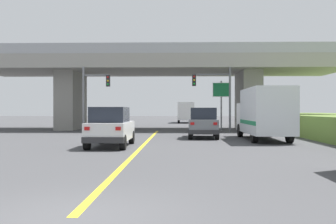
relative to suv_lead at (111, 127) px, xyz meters
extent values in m
plane|color=#424244|center=(1.58, 17.78, -1.01)|extent=(160.00, 160.00, 0.00)
cube|color=gray|center=(1.58, 17.78, 5.10)|extent=(34.37, 9.04, 1.22)
cube|color=gray|center=(-6.98, 17.78, 1.74)|extent=(1.77, 5.42, 5.51)
cube|color=gray|center=(10.15, 17.78, 1.74)|extent=(1.77, 5.42, 5.51)
cube|color=#9EA0A5|center=(1.58, 13.41, 6.16)|extent=(34.37, 0.20, 0.90)
cube|color=#9EA0A5|center=(1.58, 22.14, 6.16)|extent=(34.37, 0.20, 0.90)
cube|color=yellow|center=(1.58, 0.90, -1.01)|extent=(0.20, 27.62, 0.01)
cube|color=silver|center=(0.00, 0.11, -0.20)|extent=(1.90, 4.44, 0.90)
cube|color=#1E232D|center=(0.00, -0.22, 0.63)|extent=(1.67, 2.44, 0.76)
cube|color=#2D2D30|center=(0.00, -2.06, -0.51)|extent=(1.93, 0.20, 0.28)
cube|color=red|center=(-0.71, -2.13, 0.02)|extent=(0.24, 0.06, 0.16)
cube|color=red|center=(0.71, -2.13, 0.02)|extent=(0.24, 0.06, 0.16)
cylinder|color=black|center=(-0.85, 1.78, -0.65)|extent=(0.26, 0.72, 0.72)
cylinder|color=black|center=(0.85, 1.78, -0.65)|extent=(0.26, 0.72, 0.72)
cylinder|color=black|center=(-0.85, -1.56, -0.65)|extent=(0.26, 0.72, 0.72)
cylinder|color=black|center=(0.85, -1.56, -0.65)|extent=(0.26, 0.72, 0.72)
cube|color=slate|center=(5.13, 6.55, -0.20)|extent=(2.11, 4.56, 0.90)
cube|color=#1E232D|center=(5.11, 6.22, 0.63)|extent=(1.78, 2.54, 0.76)
cube|color=#2D2D30|center=(5.02, 4.37, -0.51)|extent=(1.92, 0.30, 0.28)
cube|color=red|center=(4.31, 4.34, 0.02)|extent=(0.24, 0.07, 0.16)
cube|color=red|center=(5.71, 4.27, 0.02)|extent=(0.24, 0.07, 0.16)
cylinder|color=black|center=(4.38, 8.28, -0.65)|extent=(0.30, 0.73, 0.72)
cylinder|color=black|center=(6.06, 8.19, -0.65)|extent=(0.30, 0.73, 0.72)
cylinder|color=black|center=(4.21, 4.92, -0.65)|extent=(0.30, 0.73, 0.72)
cylinder|color=black|center=(5.88, 4.83, -0.65)|extent=(0.30, 0.73, 0.72)
cube|color=silver|center=(8.75, 7.47, 0.39)|extent=(2.20, 2.00, 1.90)
cube|color=silver|center=(8.75, 3.82, 0.80)|extent=(2.31, 5.31, 2.73)
cube|color=#197F4C|center=(8.75, 3.82, 0.12)|extent=(2.33, 5.20, 0.24)
cylinder|color=black|center=(7.75, 7.47, -0.56)|extent=(0.30, 0.90, 0.90)
cylinder|color=black|center=(9.75, 7.47, -0.56)|extent=(0.30, 0.90, 0.90)
cylinder|color=black|center=(7.75, 2.49, -0.56)|extent=(0.30, 0.90, 0.90)
cylinder|color=black|center=(9.75, 2.49, -0.56)|extent=(0.30, 0.90, 0.90)
cylinder|color=#56595E|center=(7.76, 12.90, 1.72)|extent=(0.18, 0.18, 5.47)
cylinder|color=#56595E|center=(6.26, 12.90, 3.83)|extent=(3.00, 0.12, 0.12)
cube|color=black|center=(4.76, 12.90, 3.35)|extent=(0.32, 0.26, 0.96)
sphere|color=red|center=(4.76, 12.75, 3.65)|extent=(0.16, 0.16, 0.16)
sphere|color=gold|center=(4.76, 12.75, 3.35)|extent=(0.16, 0.16, 0.16)
sphere|color=green|center=(4.76, 12.75, 3.05)|extent=(0.16, 0.16, 0.16)
cylinder|color=slate|center=(-4.59, 12.94, 1.76)|extent=(0.18, 0.18, 5.54)
cylinder|color=slate|center=(-3.54, 12.94, 3.80)|extent=(2.10, 0.12, 0.12)
cube|color=#232326|center=(-2.49, 12.94, 3.32)|extent=(0.32, 0.26, 0.96)
sphere|color=red|center=(-2.49, 12.79, 3.62)|extent=(0.16, 0.16, 0.16)
sphere|color=gold|center=(-2.49, 12.79, 3.32)|extent=(0.16, 0.16, 0.16)
sphere|color=green|center=(-2.49, 12.79, 3.02)|extent=(0.16, 0.16, 0.16)
cylinder|color=slate|center=(7.28, 15.02, 1.22)|extent=(0.14, 0.14, 4.47)
cube|color=#146638|center=(7.28, 14.96, 2.66)|extent=(1.47, 0.08, 1.18)
cube|color=white|center=(7.28, 14.96, 2.66)|extent=(1.55, 0.04, 1.26)
cube|color=navy|center=(4.50, 39.26, 0.39)|extent=(2.20, 2.00, 1.90)
cube|color=white|center=(4.50, 35.89, 0.68)|extent=(2.31, 4.74, 2.49)
cube|color=#197F4C|center=(4.50, 35.89, 0.06)|extent=(2.33, 4.65, 0.24)
cylinder|color=black|center=(3.50, 39.26, -0.56)|extent=(0.30, 0.90, 0.90)
cylinder|color=black|center=(5.50, 39.26, -0.56)|extent=(0.30, 0.90, 0.90)
cylinder|color=black|center=(3.50, 34.70, -0.56)|extent=(0.30, 0.90, 0.90)
cylinder|color=black|center=(5.50, 34.70, -0.56)|extent=(0.30, 0.90, 0.90)
camera|label=1|loc=(3.43, -19.58, 0.87)|focal=41.39mm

